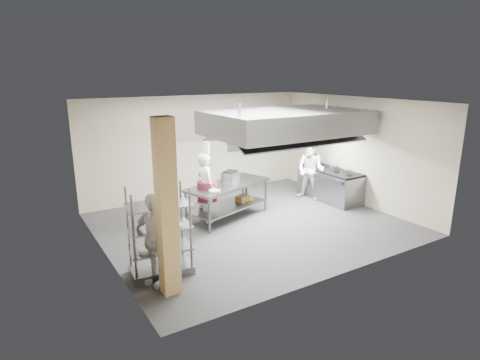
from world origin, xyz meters
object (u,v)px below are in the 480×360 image
griddle (230,176)px  stockpot (334,169)px  pass_rack (159,231)px  chef_head (205,187)px  cooking_range (330,185)px  island (228,201)px  chef_line (311,170)px  chef_plating (155,239)px

griddle → stockpot: (2.98, -0.77, -0.02)m
pass_rack → chef_head: chef_head is taller
pass_rack → stockpot: pass_rack is taller
cooking_range → pass_rack: bearing=-163.9°
chef_head → pass_rack: bearing=133.8°
island → cooking_range: bearing=-21.5°
stockpot → cooking_range: bearing=67.1°
chef_line → stockpot: (0.37, -0.58, 0.12)m
island → cooking_range: size_ratio=1.16×
pass_rack → chef_plating: 0.37m
griddle → cooking_range: bearing=-41.6°
cooking_range → chef_head: 3.96m
cooking_range → chef_line: chef_line is taller
chef_head → chef_line: 3.44m
chef_head → stockpot: (3.81, -0.57, 0.12)m
chef_head → chef_line: size_ratio=1.00×
stockpot → island: bearing=171.5°
cooking_range → griddle: (-3.09, 0.51, 0.60)m
island → chef_plating: (-2.75, -2.23, 0.39)m
chef_plating → stockpot: 6.22m
chef_head → stockpot: bearing=-100.7°
cooking_range → chef_head: size_ratio=1.14×
island → chef_head: 0.73m
pass_rack → griddle: (2.79, 2.21, 0.18)m
cooking_range → chef_plating: size_ratio=1.19×
island → pass_rack: bearing=-160.6°
cooking_range → island: bearing=176.1°
pass_rack → cooking_range: 6.14m
chef_plating → stockpot: size_ratio=6.18×
island → chef_plating: chef_plating is taller
island → chef_plating: 3.56m
cooking_range → stockpot: (-0.11, -0.26, 0.57)m
pass_rack → chef_line: size_ratio=0.96×
chef_line → chef_plating: (-5.60, -2.33, -0.03)m
pass_rack → chef_head: (1.96, 2.02, 0.04)m
pass_rack → stockpot: 5.95m
chef_head → chef_plating: 3.17m
chef_head → stockpot: chef_head is taller
island → chef_line: chef_line is taller
chef_head → griddle: bearing=-78.9°
island → cooking_range: 3.34m
chef_line → stockpot: chef_line is taller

